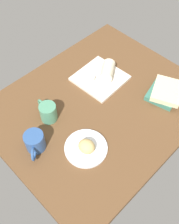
# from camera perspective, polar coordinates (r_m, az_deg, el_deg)

# --- Properties ---
(dining_table) EXTENTS (1.10, 0.90, 0.04)m
(dining_table) POSITION_cam_1_polar(r_m,az_deg,el_deg) (1.41, 2.04, 1.41)
(dining_table) COLOR brown
(dining_table) RESTS_ON ground
(round_plate) EXTENTS (0.20, 0.20, 0.01)m
(round_plate) POSITION_cam_1_polar(r_m,az_deg,el_deg) (1.24, -0.78, -7.93)
(round_plate) COLOR white
(round_plate) RESTS_ON dining_table
(scone_pastry) EXTENTS (0.08, 0.09, 0.06)m
(scone_pastry) POSITION_cam_1_polar(r_m,az_deg,el_deg) (1.20, -0.64, -7.55)
(scone_pastry) COLOR tan
(scone_pastry) RESTS_ON round_plate
(square_plate) EXTENTS (0.27, 0.27, 0.02)m
(square_plate) POSITION_cam_1_polar(r_m,az_deg,el_deg) (1.50, 2.31, 7.44)
(square_plate) COLOR silver
(square_plate) RESTS_ON dining_table
(sauce_cup) EXTENTS (0.05, 0.05, 0.03)m
(sauce_cup) POSITION_cam_1_polar(r_m,az_deg,el_deg) (1.47, 0.28, 7.40)
(sauce_cup) COLOR silver
(sauce_cup) RESTS_ON square_plate
(breakfast_wrap) EXTENTS (0.14, 0.13, 0.07)m
(breakfast_wrap) POSITION_cam_1_polar(r_m,az_deg,el_deg) (1.49, 4.01, 9.08)
(breakfast_wrap) COLOR beige
(breakfast_wrap) RESTS_ON square_plate
(book_stack) EXTENTS (0.22, 0.21, 0.06)m
(book_stack) POSITION_cam_1_polar(r_m,az_deg,el_deg) (1.46, 16.33, 4.26)
(book_stack) COLOR #387260
(book_stack) RESTS_ON dining_table
(coffee_mug) EXTENTS (0.09, 0.14, 0.10)m
(coffee_mug) POSITION_cam_1_polar(r_m,az_deg,el_deg) (1.31, -9.15, 0.05)
(coffee_mug) COLOR #4C8C6B
(coffee_mug) RESTS_ON dining_table
(second_mug) EXTENTS (0.12, 0.12, 0.10)m
(second_mug) POSITION_cam_1_polar(r_m,az_deg,el_deg) (1.23, -11.94, -6.45)
(second_mug) COLOR #2D518C
(second_mug) RESTS_ON dining_table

